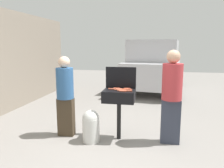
# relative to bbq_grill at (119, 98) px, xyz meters

# --- Properties ---
(ground_plane) EXTENTS (24.00, 24.00, 0.00)m
(ground_plane) POSITION_rel_bbq_grill_xyz_m (-0.02, -0.24, -0.83)
(ground_plane) COLOR gray
(bbq_grill) EXTENTS (0.60, 0.44, 0.97)m
(bbq_grill) POSITION_rel_bbq_grill_xyz_m (0.00, 0.00, 0.00)
(bbq_grill) COLOR black
(bbq_grill) RESTS_ON ground
(grill_lid_open) EXTENTS (0.60, 0.05, 0.42)m
(grill_lid_open) POSITION_rel_bbq_grill_xyz_m (0.00, 0.22, 0.36)
(grill_lid_open) COLOR black
(grill_lid_open) RESTS_ON bbq_grill
(hot_dog_0) EXTENTS (0.13, 0.03, 0.03)m
(hot_dog_0) POSITION_rel_bbq_grill_xyz_m (-0.01, 0.05, 0.16)
(hot_dog_0) COLOR #C6593D
(hot_dog_0) RESTS_ON bbq_grill
(hot_dog_1) EXTENTS (0.13, 0.03, 0.03)m
(hot_dog_1) POSITION_rel_bbq_grill_xyz_m (0.07, -0.05, 0.16)
(hot_dog_1) COLOR #AD4228
(hot_dog_1) RESTS_ON bbq_grill
(hot_dog_2) EXTENTS (0.13, 0.03, 0.03)m
(hot_dog_2) POSITION_rel_bbq_grill_xyz_m (0.05, 0.02, 0.16)
(hot_dog_2) COLOR #C6593D
(hot_dog_2) RESTS_ON bbq_grill
(hot_dog_3) EXTENTS (0.13, 0.03, 0.03)m
(hot_dog_3) POSITION_rel_bbq_grill_xyz_m (0.09, -0.13, 0.16)
(hot_dog_3) COLOR #C6593D
(hot_dog_3) RESTS_ON bbq_grill
(hot_dog_4) EXTENTS (0.13, 0.03, 0.03)m
(hot_dog_4) POSITION_rel_bbq_grill_xyz_m (0.19, -0.10, 0.16)
(hot_dog_4) COLOR #C6593D
(hot_dog_4) RESTS_ON bbq_grill
(hot_dog_5) EXTENTS (0.13, 0.03, 0.03)m
(hot_dog_5) POSITION_rel_bbq_grill_xyz_m (-0.15, 0.04, 0.16)
(hot_dog_5) COLOR #C6593D
(hot_dog_5) RESTS_ON bbq_grill
(hot_dog_6) EXTENTS (0.13, 0.03, 0.03)m
(hot_dog_6) POSITION_rel_bbq_grill_xyz_m (0.05, -0.09, 0.16)
(hot_dog_6) COLOR #C6593D
(hot_dog_6) RESTS_ON bbq_grill
(hot_dog_7) EXTENTS (0.13, 0.04, 0.03)m
(hot_dog_7) POSITION_rel_bbq_grill_xyz_m (-0.06, 0.12, 0.16)
(hot_dog_7) COLOR #B74C33
(hot_dog_7) RESTS_ON bbq_grill
(hot_dog_8) EXTENTS (0.13, 0.03, 0.03)m
(hot_dog_8) POSITION_rel_bbq_grill_xyz_m (0.18, 0.02, 0.16)
(hot_dog_8) COLOR #B74C33
(hot_dog_8) RESTS_ON bbq_grill
(hot_dog_9) EXTENTS (0.13, 0.04, 0.03)m
(hot_dog_9) POSITION_rel_bbq_grill_xyz_m (0.15, 0.13, 0.16)
(hot_dog_9) COLOR #B74C33
(hot_dog_9) RESTS_ON bbq_grill
(hot_dog_10) EXTENTS (0.13, 0.03, 0.03)m
(hot_dog_10) POSITION_rel_bbq_grill_xyz_m (0.12, 0.06, 0.16)
(hot_dog_10) COLOR #AD4228
(hot_dog_10) RESTS_ON bbq_grill
(hot_dog_11) EXTENTS (0.13, 0.04, 0.03)m
(hot_dog_11) POSITION_rel_bbq_grill_xyz_m (-0.02, -0.01, 0.16)
(hot_dog_11) COLOR #C6593D
(hot_dog_11) RESTS_ON bbq_grill
(propane_tank) EXTENTS (0.32, 0.32, 0.62)m
(propane_tank) POSITION_rel_bbq_grill_xyz_m (-0.50, -0.22, -0.51)
(propane_tank) COLOR silver
(propane_tank) RESTS_ON ground
(person_left) EXTENTS (0.34, 0.34, 1.61)m
(person_left) POSITION_rel_bbq_grill_xyz_m (-1.08, -0.02, 0.04)
(person_left) COLOR #3F3323
(person_left) RESTS_ON ground
(person_right) EXTENTS (0.36, 0.36, 1.74)m
(person_right) POSITION_rel_bbq_grill_xyz_m (0.97, 0.01, 0.11)
(person_right) COLOR #333847
(person_right) RESTS_ON ground
(parked_minivan) EXTENTS (2.49, 4.61, 2.02)m
(parked_minivan) POSITION_rel_bbq_grill_xyz_m (0.67, 5.14, 0.20)
(parked_minivan) COLOR #B7B7BC
(parked_minivan) RESTS_ON ground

